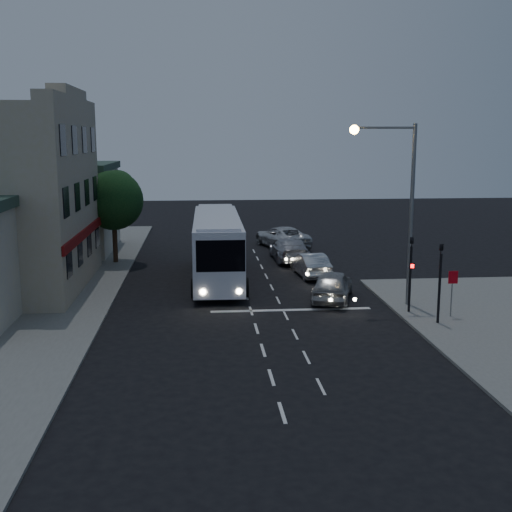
{
  "coord_description": "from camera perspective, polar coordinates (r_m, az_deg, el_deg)",
  "views": [
    {
      "loc": [
        -2.47,
        -28.58,
        8.41
      ],
      "look_at": [
        0.52,
        5.05,
        2.2
      ],
      "focal_mm": 45.0,
      "sensor_mm": 36.0,
      "label": 1
    }
  ],
  "objects": [
    {
      "name": "street_tree",
      "position": [
        44.15,
        -12.58,
        5.09
      ],
      "size": [
        4.0,
        4.0,
        6.2
      ],
      "color": "black",
      "rests_on": "sidewalk_far"
    },
    {
      "name": "ground",
      "position": [
        29.89,
        -0.14,
        -5.92
      ],
      "size": [
        120.0,
        120.0,
        0.0
      ],
      "primitive_type": "plane",
      "color": "black"
    },
    {
      "name": "road_markings",
      "position": [
        33.19,
        1.59,
        -4.25
      ],
      "size": [
        8.0,
        30.55,
        0.01
      ],
      "color": "silver",
      "rests_on": "ground"
    },
    {
      "name": "streetlight",
      "position": [
        32.42,
        12.62,
        5.43
      ],
      "size": [
        3.32,
        0.44,
        9.0
      ],
      "color": "slate",
      "rests_on": "sidewalk_near"
    },
    {
      "name": "car_sedan_b",
      "position": [
        44.66,
        2.97,
        0.61
      ],
      "size": [
        2.48,
        5.67,
        1.62
      ],
      "primitive_type": "imported",
      "rotation": [
        0.0,
        0.0,
        3.18
      ],
      "color": "#A2A2A9",
      "rests_on": "ground"
    },
    {
      "name": "traffic_signal_main",
      "position": [
        31.61,
        13.6,
        -0.8
      ],
      "size": [
        0.25,
        0.35,
        4.1
      ],
      "color": "black",
      "rests_on": "sidewalk_near"
    },
    {
      "name": "car_sedan_c",
      "position": [
        50.14,
        2.35,
        1.71
      ],
      "size": [
        4.3,
        6.45,
        1.65
      ],
      "primitive_type": "imported",
      "rotation": [
        0.0,
        0.0,
        3.43
      ],
      "color": "silver",
      "rests_on": "ground"
    },
    {
      "name": "tour_bus",
      "position": [
        38.42,
        -3.48,
        1.01
      ],
      "size": [
        3.07,
        12.92,
        3.95
      ],
      "rotation": [
        0.0,
        0.0,
        -0.01
      ],
      "color": "silver",
      "rests_on": "ground"
    },
    {
      "name": "low_building_north",
      "position": [
        50.07,
        -17.83,
        4.17
      ],
      "size": [
        9.4,
        9.4,
        6.5
      ],
      "color": "#C1B79B",
      "rests_on": "sidewalk_far"
    },
    {
      "name": "car_sedan_a",
      "position": [
        39.7,
        4.86,
        -0.76
      ],
      "size": [
        1.95,
        4.58,
        1.47
      ],
      "primitive_type": "imported",
      "rotation": [
        0.0,
        0.0,
        3.23
      ],
      "color": "silver",
      "rests_on": "ground"
    },
    {
      "name": "sidewalk_far",
      "position": [
        38.97,
        -20.65,
        -2.63
      ],
      "size": [
        12.0,
        50.0,
        0.12
      ],
      "primitive_type": "cube",
      "color": "slate",
      "rests_on": "ground"
    },
    {
      "name": "traffic_signal_side",
      "position": [
        30.03,
        16.06,
        -1.5
      ],
      "size": [
        0.18,
        0.15,
        4.1
      ],
      "color": "black",
      "rests_on": "sidewalk_near"
    },
    {
      "name": "regulatory_sign",
      "position": [
        31.44,
        17.06,
        -2.56
      ],
      "size": [
        0.45,
        0.12,
        2.2
      ],
      "color": "slate",
      "rests_on": "sidewalk_near"
    },
    {
      "name": "car_suv",
      "position": [
        33.97,
        6.8,
        -2.59
      ],
      "size": [
        3.24,
        5.09,
        1.61
      ],
      "primitive_type": "imported",
      "rotation": [
        0.0,
        0.0,
        2.84
      ],
      "color": "#979797",
      "rests_on": "ground"
    }
  ]
}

